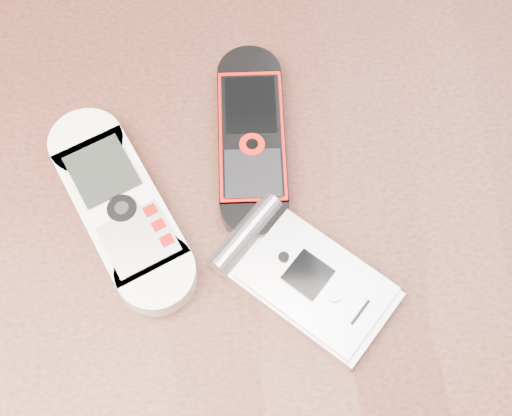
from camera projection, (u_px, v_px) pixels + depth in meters
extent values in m
plane|color=#472B19|center=(253.00, 404.00, 1.15)|extent=(4.00, 4.00, 0.00)
cube|color=black|center=(249.00, 225.00, 0.48)|extent=(1.20, 0.80, 0.03)
cube|color=white|center=(120.00, 207.00, 0.46)|extent=(0.11, 0.16, 0.02)
cube|color=black|center=(252.00, 138.00, 0.48)|extent=(0.05, 0.15, 0.01)
cube|color=#B3B3B7|center=(311.00, 282.00, 0.44)|extent=(0.12, 0.12, 0.02)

